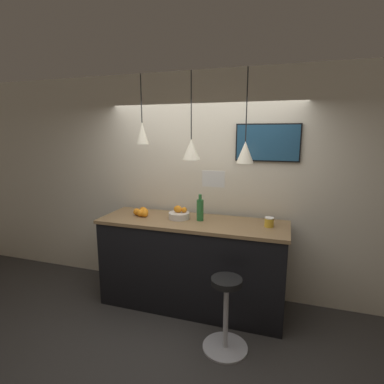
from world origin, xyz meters
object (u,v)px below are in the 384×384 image
object	(u,v)px
bar_stool	(226,310)
mounted_tv	(268,143)
juice_bottle	(200,210)
spread_jar	(269,222)
fruit_bowl	(179,214)

from	to	relation	value
bar_stool	mounted_tv	bearing A→B (deg)	76.64
juice_bottle	spread_jar	bearing A→B (deg)	-0.00
fruit_bowl	spread_jar	size ratio (longest dim) A/B	2.34
fruit_bowl	mounted_tv	world-z (taller)	mounted_tv
fruit_bowl	spread_jar	bearing A→B (deg)	-0.10
spread_jar	mounted_tv	bearing A→B (deg)	102.36
fruit_bowl	mounted_tv	bearing A→B (deg)	20.94
juice_bottle	mounted_tv	size ratio (longest dim) A/B	0.42
bar_stool	juice_bottle	world-z (taller)	juice_bottle
juice_bottle	bar_stool	bearing A→B (deg)	-55.58
fruit_bowl	mounted_tv	distance (m)	1.36
juice_bottle	mounted_tv	world-z (taller)	mounted_tv
spread_jar	mounted_tv	distance (m)	0.95
bar_stool	juice_bottle	bearing A→B (deg)	124.42
spread_jar	mounted_tv	world-z (taller)	mounted_tv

